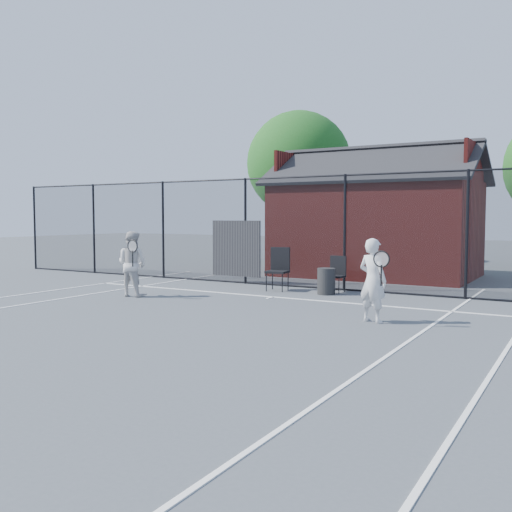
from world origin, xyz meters
The scene contains 10 objects.
ground centered at (0.00, 0.00, 0.00)m, with size 80.00×80.00×0.00m, color #4A5054.
court_lines centered at (0.00, -1.32, 0.01)m, with size 11.02×18.00×0.01m.
fence centered at (-0.30, 5.00, 1.45)m, with size 22.04×3.00×3.00m.
clubhouse centered at (0.50, 9.00, 1.61)m, with size 6.50×4.36×4.19m.
tree_left centered at (-4.50, 13.50, 4.19)m, with size 4.48×4.48×6.44m.
player_front centered at (3.09, 1.10, 0.77)m, with size 0.73×0.58×1.53m.
player_back centered at (-3.02, 1.45, 0.78)m, with size 0.87×0.67×1.56m.
chair_left centered at (0.93, 4.58, 0.45)m, with size 0.43×0.45×0.90m, color black.
chair_right centered at (-0.48, 4.10, 0.55)m, with size 0.52×0.55×1.09m, color black.
waste_bin centered at (0.89, 4.10, 0.32)m, with size 0.44×0.44×0.65m, color black.
Camera 1 is at (6.46, -8.80, 1.92)m, focal length 40.00 mm.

